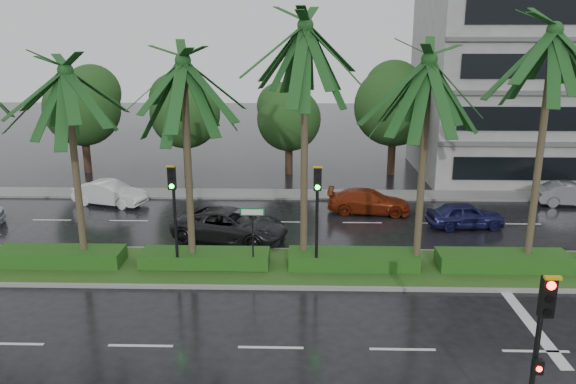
{
  "coord_description": "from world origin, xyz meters",
  "views": [
    {
      "loc": [
        0.92,
        -20.17,
        9.15
      ],
      "look_at": [
        0.36,
        1.5,
        3.12
      ],
      "focal_mm": 35.0,
      "sensor_mm": 36.0,
      "label": 1
    }
  ],
  "objects_px": {
    "signal_median_left": "(174,203)",
    "car_red": "(369,201)",
    "car_white": "(110,193)",
    "car_grey": "(572,194)",
    "car_blue": "(465,215)",
    "street_sign": "(252,223)",
    "car_darkgrey": "(230,225)",
    "signal_near": "(537,357)"
  },
  "relations": [
    {
      "from": "signal_median_left",
      "to": "car_red",
      "type": "relative_size",
      "value": 0.99
    },
    {
      "from": "car_white",
      "to": "car_grey",
      "type": "bearing_deg",
      "value": -73.1
    },
    {
      "from": "car_blue",
      "to": "car_grey",
      "type": "distance_m",
      "value": 8.05
    },
    {
      "from": "street_sign",
      "to": "car_white",
      "type": "xyz_separation_m",
      "value": [
        -8.87,
        9.33,
        -1.45
      ]
    },
    {
      "from": "car_darkgrey",
      "to": "car_blue",
      "type": "bearing_deg",
      "value": -64.13
    },
    {
      "from": "signal_median_left",
      "to": "street_sign",
      "type": "bearing_deg",
      "value": 3.47
    },
    {
      "from": "signal_near",
      "to": "car_grey",
      "type": "bearing_deg",
      "value": 63.18
    },
    {
      "from": "car_white",
      "to": "car_red",
      "type": "relative_size",
      "value": 0.93
    },
    {
      "from": "signal_median_left",
      "to": "car_grey",
      "type": "xyz_separation_m",
      "value": [
        20.0,
        10.09,
        -2.35
      ]
    },
    {
      "from": "car_white",
      "to": "signal_near",
      "type": "bearing_deg",
      "value": -124.81
    },
    {
      "from": "signal_near",
      "to": "car_red",
      "type": "bearing_deg",
      "value": 94.74
    },
    {
      "from": "signal_near",
      "to": "street_sign",
      "type": "relative_size",
      "value": 1.68
    },
    {
      "from": "street_sign",
      "to": "car_red",
      "type": "relative_size",
      "value": 0.59
    },
    {
      "from": "car_white",
      "to": "car_darkgrey",
      "type": "xyz_separation_m",
      "value": [
        7.49,
        -5.53,
        0.07
      ]
    },
    {
      "from": "signal_median_left",
      "to": "street_sign",
      "type": "xyz_separation_m",
      "value": [
        3.0,
        0.18,
        -0.87
      ]
    },
    {
      "from": "car_red",
      "to": "car_blue",
      "type": "relative_size",
      "value": 1.18
    },
    {
      "from": "street_sign",
      "to": "car_darkgrey",
      "type": "bearing_deg",
      "value": 109.97
    },
    {
      "from": "car_blue",
      "to": "car_grey",
      "type": "height_order",
      "value": "car_grey"
    },
    {
      "from": "car_white",
      "to": "car_grey",
      "type": "xyz_separation_m",
      "value": [
        25.87,
        0.57,
        -0.03
      ]
    },
    {
      "from": "street_sign",
      "to": "car_blue",
      "type": "bearing_deg",
      "value": 30.69
    },
    {
      "from": "car_red",
      "to": "car_darkgrey",
      "type": "bearing_deg",
      "value": 129.28
    },
    {
      "from": "street_sign",
      "to": "car_grey",
      "type": "distance_m",
      "value": 19.73
    },
    {
      "from": "car_darkgrey",
      "to": "car_grey",
      "type": "xyz_separation_m",
      "value": [
        18.38,
        6.11,
        -0.1
      ]
    },
    {
      "from": "street_sign",
      "to": "car_red",
      "type": "xyz_separation_m",
      "value": [
        5.5,
        8.23,
        -1.49
      ]
    },
    {
      "from": "car_grey",
      "to": "signal_median_left",
      "type": "bearing_deg",
      "value": 120.33
    },
    {
      "from": "signal_near",
      "to": "signal_median_left",
      "type": "height_order",
      "value": "signal_median_left"
    },
    {
      "from": "car_white",
      "to": "car_blue",
      "type": "xyz_separation_m",
      "value": [
        18.87,
        -3.4,
        -0.04
      ]
    },
    {
      "from": "car_darkgrey",
      "to": "signal_near",
      "type": "bearing_deg",
      "value": -133.24
    },
    {
      "from": "signal_median_left",
      "to": "car_white",
      "type": "height_order",
      "value": "signal_median_left"
    },
    {
      "from": "car_red",
      "to": "car_white",
      "type": "bearing_deg",
      "value": 92.12
    },
    {
      "from": "street_sign",
      "to": "car_blue",
      "type": "relative_size",
      "value": 0.69
    },
    {
      "from": "car_grey",
      "to": "signal_near",
      "type": "bearing_deg",
      "value": 156.73
    },
    {
      "from": "signal_median_left",
      "to": "car_grey",
      "type": "height_order",
      "value": "signal_median_left"
    },
    {
      "from": "signal_median_left",
      "to": "car_white",
      "type": "relative_size",
      "value": 1.07
    },
    {
      "from": "car_darkgrey",
      "to": "car_blue",
      "type": "distance_m",
      "value": 11.58
    },
    {
      "from": "signal_median_left",
      "to": "signal_near",
      "type": "bearing_deg",
      "value": -44.09
    },
    {
      "from": "car_darkgrey",
      "to": "car_grey",
      "type": "height_order",
      "value": "car_darkgrey"
    },
    {
      "from": "signal_median_left",
      "to": "car_white",
      "type": "xyz_separation_m",
      "value": [
        -5.87,
        9.52,
        -2.32
      ]
    },
    {
      "from": "signal_median_left",
      "to": "car_blue",
      "type": "xyz_separation_m",
      "value": [
        13.0,
        6.12,
        -2.36
      ]
    },
    {
      "from": "signal_near",
      "to": "car_white",
      "type": "bearing_deg",
      "value": 129.57
    },
    {
      "from": "signal_near",
      "to": "signal_median_left",
      "type": "relative_size",
      "value": 1.0
    },
    {
      "from": "street_sign",
      "to": "car_blue",
      "type": "xyz_separation_m",
      "value": [
        10.0,
        5.94,
        -1.49
      ]
    }
  ]
}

